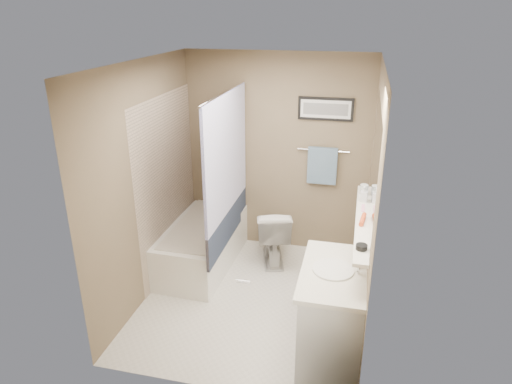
% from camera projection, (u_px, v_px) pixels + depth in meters
% --- Properties ---
extents(ground, '(2.50, 2.50, 0.00)m').
position_uv_depth(ground, '(253.00, 299.00, 4.78)').
color(ground, silver).
rests_on(ground, ground).
extents(ceiling, '(2.20, 2.50, 0.04)m').
position_uv_depth(ceiling, '(252.00, 65.00, 3.89)').
color(ceiling, white).
rests_on(ceiling, wall_back).
extents(wall_back, '(2.20, 0.04, 2.40)m').
position_uv_depth(wall_back, '(277.00, 155.00, 5.44)').
color(wall_back, brown).
rests_on(wall_back, ground).
extents(wall_front, '(2.20, 0.04, 2.40)m').
position_uv_depth(wall_front, '(212.00, 257.00, 3.22)').
color(wall_front, brown).
rests_on(wall_front, ground).
extents(wall_left, '(0.04, 2.50, 2.40)m').
position_uv_depth(wall_left, '(148.00, 184.00, 4.56)').
color(wall_left, brown).
rests_on(wall_left, ground).
extents(wall_right, '(0.04, 2.50, 2.40)m').
position_uv_depth(wall_right, '(369.00, 203.00, 4.10)').
color(wall_right, brown).
rests_on(wall_right, ground).
extents(tile_surround, '(0.02, 1.55, 2.00)m').
position_uv_depth(tile_surround, '(168.00, 185.00, 5.09)').
color(tile_surround, tan).
rests_on(tile_surround, wall_left).
extents(curtain_rod, '(0.02, 1.55, 0.02)m').
position_uv_depth(curtain_rod, '(225.00, 92.00, 4.55)').
color(curtain_rod, silver).
rests_on(curtain_rod, wall_left).
extents(curtain_upper, '(0.03, 1.45, 1.28)m').
position_uv_depth(curtain_upper, '(227.00, 155.00, 4.79)').
color(curtain_upper, white).
rests_on(curtain_upper, curtain_rod).
extents(curtain_lower, '(0.03, 1.45, 0.36)m').
position_uv_depth(curtain_lower, '(228.00, 225.00, 5.10)').
color(curtain_lower, '#273249').
rests_on(curtain_lower, curtain_rod).
extents(mirror, '(0.02, 1.60, 1.00)m').
position_uv_depth(mirror, '(375.00, 164.00, 3.81)').
color(mirror, silver).
rests_on(mirror, wall_right).
extents(shelf, '(0.12, 1.60, 0.03)m').
position_uv_depth(shelf, '(362.00, 220.00, 4.02)').
color(shelf, silver).
rests_on(shelf, wall_right).
extents(towel_bar, '(0.60, 0.02, 0.02)m').
position_uv_depth(towel_bar, '(323.00, 150.00, 5.27)').
color(towel_bar, silver).
rests_on(towel_bar, wall_back).
extents(towel, '(0.34, 0.05, 0.44)m').
position_uv_depth(towel, '(322.00, 166.00, 5.32)').
color(towel, '#83A7BF').
rests_on(towel, towel_bar).
extents(art_frame, '(0.62, 0.02, 0.26)m').
position_uv_depth(art_frame, '(326.00, 109.00, 5.11)').
color(art_frame, black).
rests_on(art_frame, wall_back).
extents(art_mat, '(0.56, 0.00, 0.20)m').
position_uv_depth(art_mat, '(326.00, 109.00, 5.10)').
color(art_mat, white).
rests_on(art_mat, art_frame).
extents(art_image, '(0.50, 0.00, 0.13)m').
position_uv_depth(art_image, '(326.00, 109.00, 5.09)').
color(art_image, '#595959').
rests_on(art_image, art_mat).
extents(door, '(0.80, 0.02, 2.00)m').
position_uv_depth(door, '(287.00, 292.00, 3.17)').
color(door, silver).
rests_on(door, wall_front).
extents(door_handle, '(0.10, 0.02, 0.02)m').
position_uv_depth(door_handle, '(243.00, 282.00, 3.29)').
color(door_handle, silver).
rests_on(door_handle, door).
extents(bathtub, '(0.76, 1.52, 0.50)m').
position_uv_depth(bathtub, '(203.00, 244.00, 5.38)').
color(bathtub, white).
rests_on(bathtub, ground).
extents(tub_rim, '(0.56, 1.36, 0.02)m').
position_uv_depth(tub_rim, '(202.00, 225.00, 5.28)').
color(tub_rim, beige).
rests_on(tub_rim, bathtub).
extents(toilet, '(0.56, 0.76, 0.70)m').
position_uv_depth(toilet, '(273.00, 234.00, 5.39)').
color(toilet, silver).
rests_on(toilet, ground).
extents(vanity, '(0.51, 0.90, 0.80)m').
position_uv_depth(vanity, '(332.00, 315.00, 3.89)').
color(vanity, silver).
rests_on(vanity, ground).
extents(countertop, '(0.54, 0.96, 0.04)m').
position_uv_depth(countertop, '(334.00, 273.00, 3.73)').
color(countertop, silver).
rests_on(countertop, vanity).
extents(sink_basin, '(0.34, 0.34, 0.01)m').
position_uv_depth(sink_basin, '(333.00, 270.00, 3.72)').
color(sink_basin, silver).
rests_on(sink_basin, countertop).
extents(faucet_spout, '(0.02, 0.02, 0.10)m').
position_uv_depth(faucet_spout, '(359.00, 268.00, 3.67)').
color(faucet_spout, silver).
rests_on(faucet_spout, countertop).
extents(faucet_knob, '(0.05, 0.05, 0.05)m').
position_uv_depth(faucet_knob, '(359.00, 264.00, 3.76)').
color(faucet_knob, silver).
rests_on(faucet_knob, countertop).
extents(candle_bowl_near, '(0.09, 0.09, 0.04)m').
position_uv_depth(candle_bowl_near, '(362.00, 247.00, 3.49)').
color(candle_bowl_near, black).
rests_on(candle_bowl_near, shelf).
extents(hair_brush_front, '(0.07, 0.22, 0.04)m').
position_uv_depth(hair_brush_front, '(363.00, 219.00, 3.94)').
color(hair_brush_front, '#D2471D').
rests_on(hair_brush_front, shelf).
extents(pink_comb, '(0.03, 0.16, 0.01)m').
position_uv_depth(pink_comb, '(363.00, 208.00, 4.20)').
color(pink_comb, pink).
rests_on(pink_comb, shelf).
extents(glass_jar, '(0.08, 0.08, 0.10)m').
position_uv_depth(glass_jar, '(364.00, 190.00, 4.51)').
color(glass_jar, silver).
rests_on(glass_jar, shelf).
extents(soap_bottle, '(0.07, 0.07, 0.15)m').
position_uv_depth(soap_bottle, '(364.00, 194.00, 4.34)').
color(soap_bottle, '#999999').
rests_on(soap_bottle, shelf).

